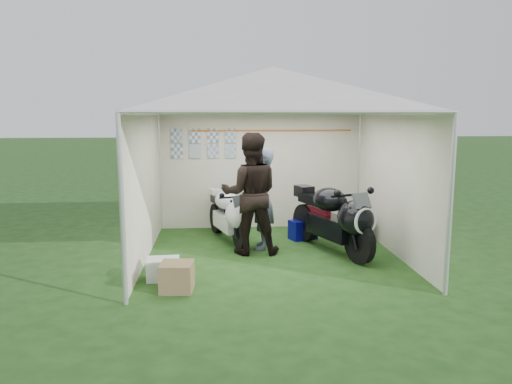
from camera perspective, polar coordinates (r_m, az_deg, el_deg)
ground at (r=8.23m, az=1.81°, el=-7.13°), size 80.00×80.00×0.00m
canopy_tent at (r=7.94m, az=1.87°, el=11.07°), size 5.66×5.66×3.00m
motorcycle_white at (r=8.91m, az=-3.06°, el=-2.46°), size 0.79×1.84×0.93m
motorcycle_black at (r=8.27m, az=9.04°, el=-2.79°), size 1.08×2.13×1.10m
paddock_stand at (r=9.20m, az=5.38°, el=-4.30°), size 0.55×0.44×0.35m
person_dark_jacket at (r=8.11m, az=-0.67°, el=-0.20°), size 0.99×0.78×1.98m
person_blue_jacket at (r=8.42m, az=0.69°, el=-0.79°), size 0.48×0.67×1.71m
equipment_box at (r=9.24m, az=11.22°, el=-3.98°), size 0.52×0.44×0.48m
crate_0 at (r=7.13m, az=-10.57°, el=-8.64°), size 0.46×0.37×0.30m
crate_1 at (r=6.66m, az=-9.04°, el=-9.54°), size 0.45×0.45×0.37m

